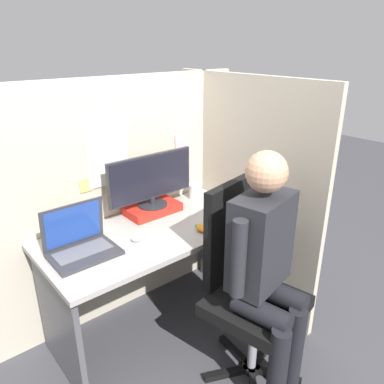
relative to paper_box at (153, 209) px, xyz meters
The scene contains 13 objects.
ground_plane 0.92m from the paper_box, 103.57° to the right, with size 12.00×12.00×0.00m, color #3D3D42.
cubicle_panel_back 0.20m from the paper_box, 130.65° to the left, with size 1.83×0.05×1.57m.
cubicle_panel_right 0.63m from the paper_box, 25.15° to the right, with size 0.04×1.28×1.57m.
desk 0.32m from the paper_box, 122.26° to the right, with size 1.33×0.65×0.71m.
paper_box is the anchor object (origin of this frame).
monitor 0.21m from the paper_box, 90.00° to the left, with size 0.61×0.19×0.34m.
laptop 0.60m from the paper_box, 163.04° to the right, with size 0.34×0.25×0.26m.
mouse 0.38m from the paper_box, 138.38° to the right, with size 0.06×0.05×0.03m.
stapler 0.50m from the paper_box, 15.81° to the right, with size 0.04×0.16×0.05m.
carrot_toy 0.46m from the paper_box, 81.65° to the right, with size 0.05×0.16×0.05m.
office_chair 0.78m from the paper_box, 83.75° to the right, with size 0.55×0.59×1.07m.
person 0.91m from the paper_box, 86.76° to the right, with size 0.47×0.44×1.30m.
coffee_mug 0.38m from the paper_box, ahead, with size 0.09×0.09×0.10m.
Camera 1 is at (-1.11, -1.34, 1.76)m, focal length 35.00 mm.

